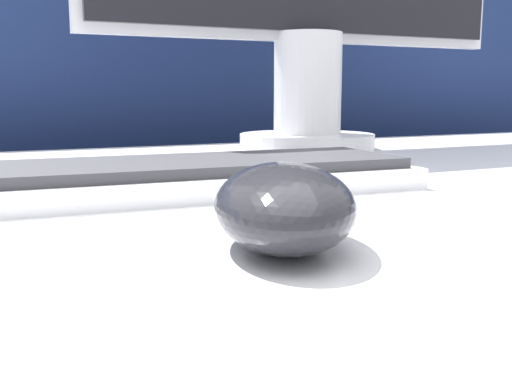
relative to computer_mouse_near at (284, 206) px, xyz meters
The scene contains 3 objects.
partition_panel 0.75m from the computer_mouse_near, 92.67° to the left, with size 5.00×0.03×1.04m.
computer_mouse_near is the anchor object (origin of this frame).
keyboard 0.18m from the computer_mouse_near, 90.45° to the left, with size 0.38×0.14×0.02m.
Camera 1 is at (-0.10, -0.37, 0.84)m, focal length 42.00 mm.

